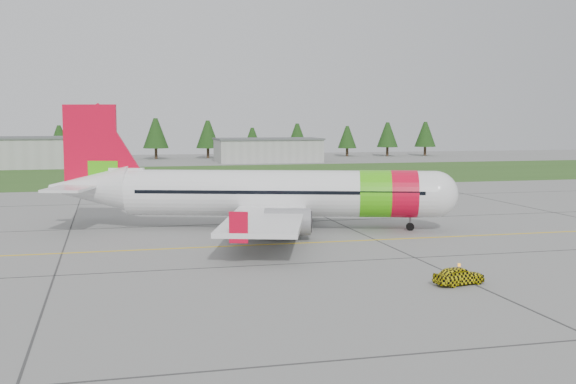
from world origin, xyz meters
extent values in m
plane|color=gray|center=(0.00, 0.00, 0.00)|extent=(320.00, 320.00, 0.00)
cylinder|color=white|center=(3.63, 15.61, 3.32)|extent=(27.85, 12.33, 4.18)
sphere|color=white|center=(16.93, 11.44, 3.32)|extent=(4.18, 4.18, 4.18)
cone|color=white|center=(-13.25, 20.91, 3.70)|extent=(8.41, 6.24, 4.18)
cube|color=black|center=(17.23, 11.34, 3.70)|extent=(2.47, 3.17, 0.60)
cylinder|color=#48C60E|center=(11.81, 13.04, 3.32)|extent=(3.94, 4.90, 4.26)
cylinder|color=red|center=(14.27, 12.27, 3.32)|extent=(3.53, 4.77, 4.26)
cube|color=white|center=(3.12, 15.77, 2.14)|extent=(15.90, 34.50, 0.39)
cube|color=red|center=(7.20, 32.36, 2.73)|extent=(1.29, 0.57, 2.14)
cube|color=red|center=(-3.01, -0.17, 2.73)|extent=(1.29, 0.57, 2.14)
cylinder|color=gray|center=(6.42, 20.92, 1.55)|extent=(4.36, 3.30, 2.25)
cylinder|color=gray|center=(2.89, 9.67, 1.55)|extent=(4.36, 3.30, 2.25)
cube|color=red|center=(-13.04, 20.84, 7.29)|extent=(4.82, 1.84, 8.15)
cube|color=#48C60E|center=(-11.92, 20.49, 4.93)|extent=(2.79, 1.26, 2.57)
cube|color=white|center=(-13.76, 21.07, 3.97)|extent=(6.96, 12.79, 0.24)
cylinder|color=slate|center=(14.88, 12.08, 0.75)|extent=(0.19, 0.19, 1.50)
cylinder|color=black|center=(14.88, 12.08, 0.36)|extent=(0.79, 0.50, 0.73)
cylinder|color=slate|center=(3.00, 18.96, 1.02)|extent=(0.24, 0.24, 2.04)
cylinder|color=black|center=(2.59, 19.09, 0.56)|extent=(1.21, 0.79, 1.11)
cylinder|color=slate|center=(1.20, 13.23, 1.02)|extent=(0.24, 0.24, 2.04)
cylinder|color=black|center=(0.79, 13.36, 0.56)|extent=(1.21, 0.79, 1.11)
imported|color=#FCED0E|center=(9.07, -8.55, 1.65)|extent=(1.38, 1.53, 3.30)
cube|color=#30561E|center=(0.00, 82.00, 0.01)|extent=(320.00, 50.00, 0.03)
cube|color=gold|center=(0.00, 8.00, 0.01)|extent=(120.00, 0.25, 0.02)
cube|color=#A8A8A3|center=(-30.00, 110.00, 3.00)|extent=(32.00, 14.00, 6.00)
cube|color=#A8A8A3|center=(25.00, 118.00, 2.60)|extent=(24.00, 12.00, 5.20)
camera|label=1|loc=(-11.43, -47.82, 10.03)|focal=45.00mm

